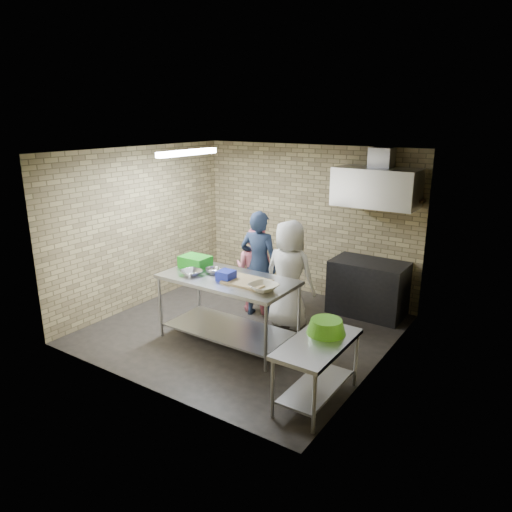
{
  "coord_description": "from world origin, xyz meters",
  "views": [
    {
      "loc": [
        3.91,
        -5.51,
        3.19
      ],
      "look_at": [
        0.1,
        0.2,
        1.15
      ],
      "focal_mm": 33.48,
      "sensor_mm": 36.0,
      "label": 1
    }
  ],
  "objects_px": {
    "bottle_red": "(383,191)",
    "woman_white": "(289,275)",
    "side_counter": "(317,372)",
    "woman_pink": "(255,269)",
    "green_basin": "(326,326)",
    "blue_tub": "(226,276)",
    "bottle_green": "(408,194)",
    "prep_table": "(228,310)",
    "green_crate": "(195,262)",
    "stove": "(368,288)",
    "man_navy": "(259,264)"
  },
  "relations": [
    {
      "from": "bottle_red",
      "to": "woman_white",
      "type": "bearing_deg",
      "value": -123.17
    },
    {
      "from": "stove",
      "to": "blue_tub",
      "type": "distance_m",
      "value": 2.59
    },
    {
      "from": "bottle_green",
      "to": "woman_pink",
      "type": "relative_size",
      "value": 0.1
    },
    {
      "from": "man_navy",
      "to": "woman_white",
      "type": "xyz_separation_m",
      "value": [
        0.61,
        -0.09,
        -0.03
      ]
    },
    {
      "from": "bottle_red",
      "to": "side_counter",
      "type": "bearing_deg",
      "value": -82.38
    },
    {
      "from": "blue_tub",
      "to": "woman_pink",
      "type": "xyz_separation_m",
      "value": [
        -0.39,
        1.29,
        -0.33
      ]
    },
    {
      "from": "stove",
      "to": "green_basin",
      "type": "bearing_deg",
      "value": -80.24
    },
    {
      "from": "green_basin",
      "to": "man_navy",
      "type": "height_order",
      "value": "man_navy"
    },
    {
      "from": "bottle_green",
      "to": "man_navy",
      "type": "relative_size",
      "value": 0.09
    },
    {
      "from": "side_counter",
      "to": "man_navy",
      "type": "bearing_deg",
      "value": 138.3
    },
    {
      "from": "bottle_red",
      "to": "bottle_green",
      "type": "bearing_deg",
      "value": 0.0
    },
    {
      "from": "green_basin",
      "to": "woman_white",
      "type": "height_order",
      "value": "woman_white"
    },
    {
      "from": "prep_table",
      "to": "green_crate",
      "type": "bearing_deg",
      "value": 170.27
    },
    {
      "from": "woman_pink",
      "to": "woman_white",
      "type": "bearing_deg",
      "value": 156.78
    },
    {
      "from": "blue_tub",
      "to": "side_counter",
      "type": "bearing_deg",
      "value": -18.46
    },
    {
      "from": "green_basin",
      "to": "woman_white",
      "type": "bearing_deg",
      "value": 133.19
    },
    {
      "from": "bottle_green",
      "to": "blue_tub",
      "type": "bearing_deg",
      "value": -125.31
    },
    {
      "from": "green_crate",
      "to": "bottle_green",
      "type": "height_order",
      "value": "bottle_green"
    },
    {
      "from": "prep_table",
      "to": "woman_pink",
      "type": "distance_m",
      "value": 1.25
    },
    {
      "from": "prep_table",
      "to": "green_basin",
      "type": "height_order",
      "value": "prep_table"
    },
    {
      "from": "bottle_red",
      "to": "bottle_green",
      "type": "distance_m",
      "value": 0.4
    },
    {
      "from": "side_counter",
      "to": "man_navy",
      "type": "distance_m",
      "value": 2.6
    },
    {
      "from": "stove",
      "to": "woman_pink",
      "type": "height_order",
      "value": "woman_pink"
    },
    {
      "from": "stove",
      "to": "bottle_red",
      "type": "distance_m",
      "value": 1.6
    },
    {
      "from": "prep_table",
      "to": "blue_tub",
      "type": "relative_size",
      "value": 9.0
    },
    {
      "from": "prep_table",
      "to": "blue_tub",
      "type": "bearing_deg",
      "value": -63.43
    },
    {
      "from": "green_basin",
      "to": "bottle_red",
      "type": "distance_m",
      "value": 3.01
    },
    {
      "from": "green_crate",
      "to": "bottle_red",
      "type": "bearing_deg",
      "value": 46.82
    },
    {
      "from": "green_crate",
      "to": "green_basin",
      "type": "height_order",
      "value": "green_crate"
    },
    {
      "from": "woman_white",
      "to": "woman_pink",
      "type": "bearing_deg",
      "value": -19.01
    },
    {
      "from": "man_navy",
      "to": "woman_pink",
      "type": "height_order",
      "value": "man_navy"
    },
    {
      "from": "side_counter",
      "to": "stove",
      "type": "distance_m",
      "value": 2.79
    },
    {
      "from": "side_counter",
      "to": "woman_pink",
      "type": "bearing_deg",
      "value": 138.51
    },
    {
      "from": "blue_tub",
      "to": "green_basin",
      "type": "relative_size",
      "value": 0.47
    },
    {
      "from": "side_counter",
      "to": "woman_pink",
      "type": "height_order",
      "value": "woman_pink"
    },
    {
      "from": "side_counter",
      "to": "stove",
      "type": "xyz_separation_m",
      "value": [
        -0.45,
        2.75,
        0.08
      ]
    },
    {
      "from": "bottle_green",
      "to": "stove",
      "type": "bearing_deg",
      "value": -151.93
    },
    {
      "from": "woman_white",
      "to": "green_crate",
      "type": "bearing_deg",
      "value": 33.22
    },
    {
      "from": "green_crate",
      "to": "blue_tub",
      "type": "relative_size",
      "value": 2.0
    },
    {
      "from": "green_crate",
      "to": "woman_pink",
      "type": "relative_size",
      "value": 0.3
    },
    {
      "from": "prep_table",
      "to": "bottle_green",
      "type": "height_order",
      "value": "bottle_green"
    },
    {
      "from": "woman_pink",
      "to": "green_crate",
      "type": "bearing_deg",
      "value": 65.02
    },
    {
      "from": "bottle_green",
      "to": "bottle_red",
      "type": "bearing_deg",
      "value": 180.0
    },
    {
      "from": "blue_tub",
      "to": "man_navy",
      "type": "distance_m",
      "value": 1.16
    },
    {
      "from": "blue_tub",
      "to": "bottle_red",
      "type": "height_order",
      "value": "bottle_red"
    },
    {
      "from": "stove",
      "to": "green_basin",
      "type": "relative_size",
      "value": 2.61
    },
    {
      "from": "green_crate",
      "to": "bottle_red",
      "type": "xyz_separation_m",
      "value": [
        2.06,
        2.2,
        0.97
      ]
    },
    {
      "from": "stove",
      "to": "man_navy",
      "type": "relative_size",
      "value": 0.68
    },
    {
      "from": "prep_table",
      "to": "bottle_green",
      "type": "xyz_separation_m",
      "value": [
        1.76,
        2.32,
        1.53
      ]
    },
    {
      "from": "side_counter",
      "to": "green_basin",
      "type": "distance_m",
      "value": 0.52
    }
  ]
}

